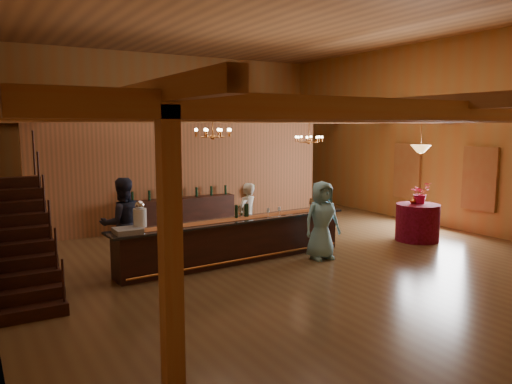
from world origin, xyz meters
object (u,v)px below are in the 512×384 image
guest (322,220)px  round_table (417,222)px  raffle_drum (316,203)px  floor_plant (247,202)px  tasting_bar (236,240)px  chandelier_left (213,132)px  backbar_shelf (182,213)px  beverage_dispenser (140,216)px  staff_second (123,224)px  bartender (247,216)px  pendant_lamp (421,149)px  chandelier_right (309,139)px

guest → round_table: bearing=9.6°
raffle_drum → floor_plant: bearing=85.3°
tasting_bar → guest: 1.98m
raffle_drum → floor_plant: (0.33, 4.04, -0.55)m
chandelier_left → raffle_drum: bearing=-0.3°
round_table → guest: guest is taller
backbar_shelf → guest: size_ratio=1.85×
beverage_dispenser → guest: guest is taller
round_table → staff_second: 7.49m
backbar_shelf → bartender: 3.09m
backbar_shelf → floor_plant: (2.31, 0.25, 0.11)m
round_table → floor_plant: 5.36m
guest → pendant_lamp: bearing=9.6°
chandelier_right → bartender: chandelier_right is taller
beverage_dispenser → round_table: bearing=-4.2°
staff_second → guest: 4.34m
round_table → staff_second: (-7.36, 1.34, 0.48)m
beverage_dispenser → bartender: (2.94, 0.94, -0.42)m
chandelier_right → tasting_bar: bearing=-147.7°
round_table → chandelier_left: bearing=172.4°
round_table → pendant_lamp: (0.00, 0.00, 1.92)m
raffle_drum → chandelier_left: 3.26m
chandelier_right → staff_second: bearing=-164.8°
tasting_bar → round_table: bearing=-10.6°
beverage_dispenser → raffle_drum: bearing=2.4°
beverage_dispenser → raffle_drum: 4.46m
chandelier_right → bartender: (-2.93, -1.49, -1.80)m
staff_second → floor_plant: staff_second is taller
bartender → backbar_shelf: bearing=-105.7°
beverage_dispenser → raffle_drum: size_ratio=1.76×
guest → floor_plant: guest is taller
backbar_shelf → chandelier_right: (3.40, -1.54, 2.15)m
tasting_bar → pendant_lamp: (5.06, -0.63, 1.92)m
round_table → floor_plant: floor_plant is taller
round_table → guest: size_ratio=0.63×
beverage_dispenser → pendant_lamp: 7.34m
tasting_bar → staff_second: staff_second is taller
raffle_drum → staff_second: size_ratio=0.18×
raffle_drum → chandelier_right: bearing=57.6°
chandelier_left → pendant_lamp: same height
chandelier_right → guest: chandelier_right is taller
chandelier_left → staff_second: chandelier_left is taller
floor_plant → guest: bearing=-99.7°
round_table → staff_second: bearing=169.7°
backbar_shelf → staff_second: staff_second is taller
bartender → floor_plant: size_ratio=1.41×
chandelier_left → chandelier_right: (4.18, 2.23, -0.24)m
chandelier_right → pendant_lamp: size_ratio=0.89×
bartender → guest: bearing=97.2°
chandelier_right → guest: size_ratio=0.45×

